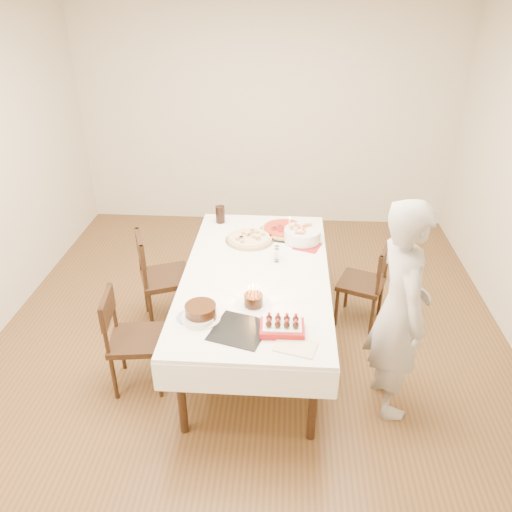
# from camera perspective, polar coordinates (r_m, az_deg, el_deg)

# --- Properties ---
(floor) EXTENTS (5.00, 5.00, 0.00)m
(floor) POSITION_cam_1_polar(r_m,az_deg,el_deg) (4.46, -0.62, -9.37)
(floor) COLOR #4F371B
(floor) RESTS_ON ground
(wall_back) EXTENTS (4.50, 0.04, 2.70)m
(wall_back) POSITION_cam_1_polar(r_m,az_deg,el_deg) (6.15, 1.14, 15.78)
(wall_back) COLOR beige
(wall_back) RESTS_ON floor
(wall_front) EXTENTS (4.50, 0.04, 2.70)m
(wall_front) POSITION_cam_1_polar(r_m,az_deg,el_deg) (1.76, -7.74, -26.01)
(wall_front) COLOR beige
(wall_front) RESTS_ON floor
(dining_table) EXTENTS (1.22, 2.18, 0.75)m
(dining_table) POSITION_cam_1_polar(r_m,az_deg,el_deg) (4.14, -0.00, -6.31)
(dining_table) COLOR white
(dining_table) RESTS_ON floor
(chair_right_savory) EXTENTS (0.53, 0.53, 0.80)m
(chair_right_savory) POSITION_cam_1_polar(r_m,az_deg,el_deg) (4.55, 11.93, -3.06)
(chair_right_savory) COLOR #321E10
(chair_right_savory) RESTS_ON floor
(chair_left_savory) EXTENTS (0.59, 0.59, 0.90)m
(chair_left_savory) POSITION_cam_1_polar(r_m,az_deg,el_deg) (4.51, -10.25, -2.43)
(chair_left_savory) COLOR #321E10
(chair_left_savory) RESTS_ON floor
(chair_left_dessert) EXTENTS (0.47, 0.47, 0.83)m
(chair_left_dessert) POSITION_cam_1_polar(r_m,az_deg,el_deg) (3.89, -13.50, -9.31)
(chair_left_dessert) COLOR #321E10
(chair_left_dessert) RESTS_ON floor
(person) EXTENTS (0.47, 0.65, 1.63)m
(person) POSITION_cam_1_polar(r_m,az_deg,el_deg) (3.52, 16.09, -6.09)
(person) COLOR #BBB5B0
(person) RESTS_ON floor
(pizza_white) EXTENTS (0.50, 0.50, 0.04)m
(pizza_white) POSITION_cam_1_polar(r_m,az_deg,el_deg) (4.39, -0.72, 1.98)
(pizza_white) COLOR beige
(pizza_white) RESTS_ON dining_table
(pizza_pepperoni) EXTENTS (0.57, 0.57, 0.04)m
(pizza_pepperoni) POSITION_cam_1_polar(r_m,az_deg,el_deg) (4.56, 3.24, 3.03)
(pizza_pepperoni) COLOR red
(pizza_pepperoni) RESTS_ON dining_table
(red_placemat) EXTENTS (0.27, 0.27, 0.01)m
(red_placemat) POSITION_cam_1_polar(r_m,az_deg,el_deg) (4.33, 5.89, 1.09)
(red_placemat) COLOR #B21E1E
(red_placemat) RESTS_ON dining_table
(pasta_bowl) EXTENTS (0.38, 0.38, 0.10)m
(pasta_bowl) POSITION_cam_1_polar(r_m,az_deg,el_deg) (4.39, 5.31, 2.43)
(pasta_bowl) COLOR white
(pasta_bowl) RESTS_ON dining_table
(taper_candle) EXTENTS (0.06, 0.06, 0.24)m
(taper_candle) POSITION_cam_1_polar(r_m,az_deg,el_deg) (4.36, 3.83, 3.15)
(taper_candle) COLOR white
(taper_candle) RESTS_ON dining_table
(shaker_pair) EXTENTS (0.11, 0.11, 0.12)m
(shaker_pair) POSITION_cam_1_polar(r_m,az_deg,el_deg) (4.06, 2.37, 0.09)
(shaker_pair) COLOR white
(shaker_pair) RESTS_ON dining_table
(cola_glass) EXTENTS (0.09, 0.09, 0.16)m
(cola_glass) POSITION_cam_1_polar(r_m,az_deg,el_deg) (4.72, -4.11, 4.77)
(cola_glass) COLOR black
(cola_glass) RESTS_ON dining_table
(layer_cake) EXTENTS (0.35, 0.35, 0.11)m
(layer_cake) POSITION_cam_1_polar(r_m,az_deg,el_deg) (3.42, -6.34, -6.38)
(layer_cake) COLOR #381C0E
(layer_cake) RESTS_ON dining_table
(cake_board) EXTENTS (0.43, 0.43, 0.01)m
(cake_board) POSITION_cam_1_polar(r_m,az_deg,el_deg) (3.33, -1.92, -8.50)
(cake_board) COLOR black
(cake_board) RESTS_ON dining_table
(birthday_cake) EXTENTS (0.14, 0.14, 0.14)m
(birthday_cake) POSITION_cam_1_polar(r_m,az_deg,el_deg) (3.51, -0.30, -4.55)
(birthday_cake) COLOR #351E0E
(birthday_cake) RESTS_ON dining_table
(strawberry_box) EXTENTS (0.29, 0.20, 0.07)m
(strawberry_box) POSITION_cam_1_polar(r_m,az_deg,el_deg) (3.30, 3.00, -8.12)
(strawberry_box) COLOR #A71314
(strawberry_box) RESTS_ON dining_table
(box_lid) EXTENTS (0.29, 0.23, 0.02)m
(box_lid) POSITION_cam_1_polar(r_m,az_deg,el_deg) (3.20, 4.51, -10.32)
(box_lid) COLOR beige
(box_lid) RESTS_ON dining_table
(plate_stack) EXTENTS (0.23, 0.23, 0.04)m
(plate_stack) POSITION_cam_1_polar(r_m,az_deg,el_deg) (3.41, -6.49, -7.15)
(plate_stack) COLOR white
(plate_stack) RESTS_ON dining_table
(china_plate) EXTENTS (0.22, 0.22, 0.01)m
(china_plate) POSITION_cam_1_polar(r_m,az_deg,el_deg) (3.46, -7.58, -6.94)
(china_plate) COLOR white
(china_plate) RESTS_ON dining_table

